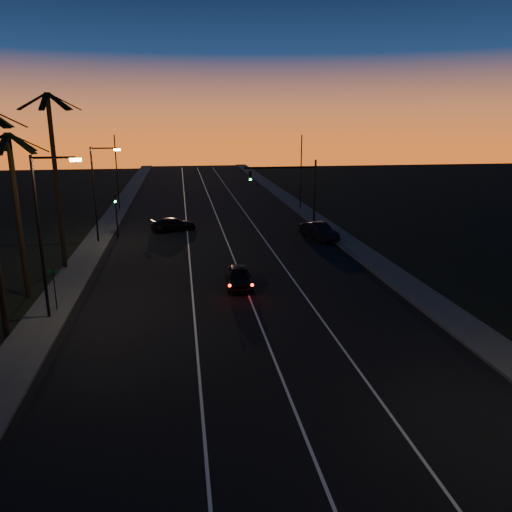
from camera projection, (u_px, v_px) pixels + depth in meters
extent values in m
cube|color=black|center=(229.00, 262.00, 38.90)|extent=(20.00, 170.00, 0.01)
cube|color=#383836|center=(79.00, 267.00, 37.26)|extent=(2.40, 170.00, 0.16)
cube|color=#383836|center=(366.00, 255.00, 40.49)|extent=(2.40, 170.00, 0.16)
cube|color=silver|center=(190.00, 263.00, 38.46)|extent=(0.12, 160.00, 0.01)
cube|color=silver|center=(235.00, 261.00, 38.97)|extent=(0.12, 160.00, 0.01)
cube|color=silver|center=(279.00, 260.00, 39.47)|extent=(0.12, 160.00, 0.01)
cube|color=black|center=(2.00, 115.00, 23.14)|extent=(2.18, 0.92, 1.18)
cylinder|color=black|center=(18.00, 218.00, 29.95)|extent=(0.32, 0.32, 10.00)
cube|color=black|center=(29.00, 143.00, 29.18)|extent=(2.18, 0.92, 1.18)
cube|color=black|center=(22.00, 142.00, 29.76)|extent=(1.25, 2.12, 1.18)
cube|color=black|center=(5.00, 142.00, 29.61)|extent=(1.34, 2.09, 1.18)
cube|color=black|center=(3.00, 144.00, 27.77)|extent=(0.45, 2.16, 1.18)
cube|color=black|center=(21.00, 143.00, 28.29)|extent=(1.95, 1.61, 1.18)
cylinder|color=black|center=(57.00, 185.00, 35.49)|extent=(0.32, 0.32, 12.50)
cube|color=black|center=(64.00, 102.00, 34.38)|extent=(2.18, 0.92, 1.18)
cube|color=black|center=(58.00, 102.00, 34.97)|extent=(1.25, 2.12, 1.18)
cube|color=black|center=(44.00, 102.00, 34.81)|extent=(1.34, 2.09, 1.18)
cube|color=black|center=(33.00, 101.00, 34.03)|extent=(2.18, 0.82, 1.18)
cube|color=black|center=(33.00, 101.00, 33.21)|extent=(1.90, 1.69, 1.18)
cube|color=black|center=(44.00, 101.00, 32.98)|extent=(0.45, 2.16, 1.18)
cube|color=black|center=(59.00, 101.00, 33.49)|extent=(1.95, 1.61, 1.18)
cylinder|color=black|center=(40.00, 241.00, 26.59)|extent=(0.16, 0.16, 9.00)
cylinder|color=black|center=(53.00, 158.00, 25.59)|extent=(2.20, 0.12, 0.12)
cube|color=#FFD766|center=(76.00, 160.00, 25.79)|extent=(0.55, 0.26, 0.16)
cylinder|color=black|center=(95.00, 196.00, 43.82)|extent=(0.16, 0.16, 8.50)
cylinder|color=black|center=(104.00, 148.00, 42.89)|extent=(2.20, 0.12, 0.12)
cube|color=#FFD766|center=(117.00, 150.00, 43.08)|extent=(0.55, 0.26, 0.16)
cylinder|color=black|center=(55.00, 291.00, 28.42)|extent=(0.06, 0.06, 2.60)
cube|color=#0C4825|center=(53.00, 272.00, 28.11)|extent=(0.70, 0.03, 0.20)
cylinder|color=black|center=(315.00, 196.00, 48.88)|extent=(0.20, 0.20, 7.00)
cylinder|color=black|center=(280.00, 168.00, 47.63)|extent=(7.00, 0.16, 0.16)
cube|color=black|center=(250.00, 176.00, 47.41)|extent=(0.32, 0.28, 1.00)
sphere|color=black|center=(250.00, 173.00, 47.17)|extent=(0.20, 0.20, 0.20)
sphere|color=black|center=(250.00, 176.00, 47.25)|extent=(0.20, 0.20, 0.20)
sphere|color=#14FF59|center=(250.00, 180.00, 47.34)|extent=(0.20, 0.20, 0.20)
cylinder|color=black|center=(117.00, 215.00, 46.51)|extent=(0.14, 0.14, 4.20)
cube|color=black|center=(115.00, 198.00, 46.09)|extent=(0.28, 0.25, 0.90)
sphere|color=black|center=(115.00, 196.00, 45.87)|extent=(0.18, 0.18, 0.18)
sphere|color=black|center=(115.00, 199.00, 45.94)|extent=(0.18, 0.18, 0.18)
sphere|color=#14FF59|center=(115.00, 202.00, 46.02)|extent=(0.18, 0.18, 0.18)
cylinder|color=black|center=(117.00, 173.00, 59.96)|extent=(0.14, 0.14, 9.00)
cylinder|color=black|center=(301.00, 173.00, 60.27)|extent=(0.14, 0.14, 9.00)
imported|color=black|center=(239.00, 277.00, 32.95)|extent=(1.89, 4.16, 1.38)
sphere|color=#FF0F05|center=(230.00, 286.00, 30.51)|extent=(0.18, 0.18, 0.18)
sphere|color=#FF0F05|center=(252.00, 285.00, 30.62)|extent=(0.18, 0.18, 0.18)
imported|color=black|center=(319.00, 231.00, 46.04)|extent=(2.95, 4.92, 1.53)
imported|color=black|center=(173.00, 224.00, 49.62)|extent=(4.92, 3.36, 1.32)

